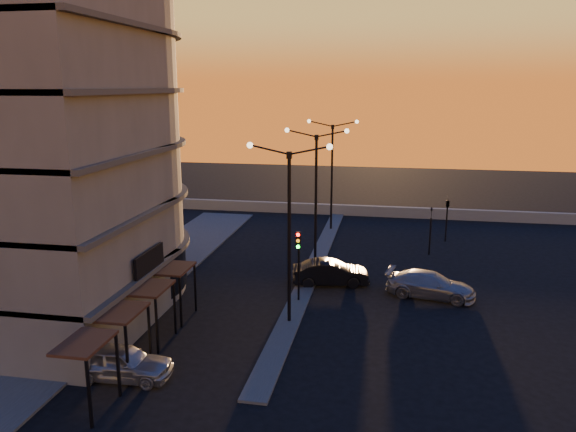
{
  "coord_description": "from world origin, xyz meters",
  "views": [
    {
      "loc": [
        5.03,
        -27.24,
        12.24
      ],
      "look_at": [
        -1.25,
        6.34,
        4.3
      ],
      "focal_mm": 35.0,
      "sensor_mm": 36.0,
      "label": 1
    }
  ],
  "objects_px": {
    "streetlamp_mid": "(316,186)",
    "car_sedan": "(331,273)",
    "traffic_light_main": "(298,255)",
    "car_hatchback": "(121,362)",
    "car_wagon": "(431,285)"
  },
  "relations": [
    {
      "from": "streetlamp_mid",
      "to": "car_sedan",
      "type": "relative_size",
      "value": 2.0
    },
    {
      "from": "streetlamp_mid",
      "to": "car_sedan",
      "type": "bearing_deg",
      "value": -68.56
    },
    {
      "from": "streetlamp_mid",
      "to": "traffic_light_main",
      "type": "bearing_deg",
      "value": -90.0
    },
    {
      "from": "car_sedan",
      "to": "car_hatchback",
      "type": "bearing_deg",
      "value": 139.46
    },
    {
      "from": "traffic_light_main",
      "to": "car_hatchback",
      "type": "height_order",
      "value": "traffic_light_main"
    },
    {
      "from": "streetlamp_mid",
      "to": "car_hatchback",
      "type": "xyz_separation_m",
      "value": [
        -6.0,
        -17.05,
        -4.84
      ]
    },
    {
      "from": "streetlamp_mid",
      "to": "car_wagon",
      "type": "xyz_separation_m",
      "value": [
        7.56,
        -4.82,
        -4.84
      ]
    },
    {
      "from": "streetlamp_mid",
      "to": "car_sedan",
      "type": "height_order",
      "value": "streetlamp_mid"
    },
    {
      "from": "streetlamp_mid",
      "to": "traffic_light_main",
      "type": "height_order",
      "value": "streetlamp_mid"
    },
    {
      "from": "streetlamp_mid",
      "to": "car_wagon",
      "type": "distance_m",
      "value": 10.19
    },
    {
      "from": "car_hatchback",
      "to": "car_wagon",
      "type": "distance_m",
      "value": 18.26
    },
    {
      "from": "car_wagon",
      "to": "streetlamp_mid",
      "type": "bearing_deg",
      "value": 68.68
    },
    {
      "from": "traffic_light_main",
      "to": "streetlamp_mid",
      "type": "bearing_deg",
      "value": 90.0
    },
    {
      "from": "traffic_light_main",
      "to": "car_hatchback",
      "type": "distance_m",
      "value": 11.79
    },
    {
      "from": "traffic_light_main",
      "to": "car_wagon",
      "type": "distance_m",
      "value": 8.19
    }
  ]
}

